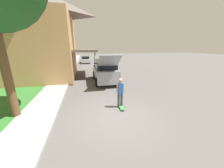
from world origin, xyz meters
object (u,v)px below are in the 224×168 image
(suv_parked, at_px, (105,71))
(skateboarder, at_px, (120,92))
(skateboard, at_px, (121,107))
(car_down_street, at_px, (85,60))

(suv_parked, height_order, skateboarder, suv_parked)
(suv_parked, distance_m, skateboard, 5.72)
(car_down_street, height_order, skateboarder, skateboarder)
(skateboarder, height_order, skateboard, skateboarder)
(skateboarder, distance_m, skateboard, 0.85)
(car_down_street, bearing_deg, skateboard, -85.78)
(car_down_street, xyz_separation_m, skateboard, (1.58, -21.36, -0.60))
(car_down_street, distance_m, skateboard, 21.43)
(skateboard, bearing_deg, skateboarder, 101.73)
(car_down_street, distance_m, skateboarder, 21.29)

